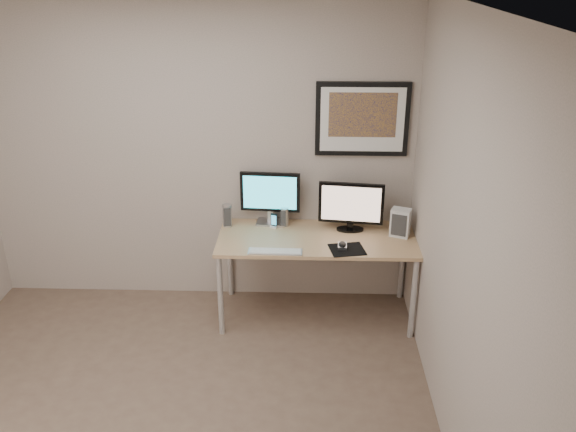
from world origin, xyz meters
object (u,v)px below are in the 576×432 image
desk (317,244)px  speaker_right (285,217)px  monitor_tv (351,206)px  speaker_left (227,215)px  phone_dock (274,221)px  framed_art (362,119)px  keyboard (275,251)px  fan_unit (400,223)px  monitor_large (270,196)px

desk → speaker_right: 0.37m
monitor_tv → speaker_left: 1.04m
speaker_right → monitor_tv: bearing=10.9°
speaker_left → phone_dock: size_ratio=1.56×
framed_art → keyboard: bearing=-137.5°
fan_unit → desk: bearing=-155.4°
framed_art → monitor_large: framed_art is taller
desk → speaker_left: bearing=165.5°
phone_dock → fan_unit: (1.03, -0.13, 0.05)m
desk → monitor_tv: monitor_tv is taller
desk → monitor_tv: 0.42m
speaker_right → fan_unit: 0.96m
framed_art → speaker_right: framed_art is taller
monitor_large → fan_unit: (1.07, -0.21, -0.14)m
speaker_right → phone_dock: bearing=-137.0°
desk → keyboard: 0.44m
monitor_tv → speaker_right: bearing=179.1°
monitor_large → monitor_tv: size_ratio=0.94×
monitor_tv → phone_dock: size_ratio=4.30×
framed_art → desk: bearing=-136.5°
desk → framed_art: 1.07m
speaker_right → keyboard: speaker_right is taller
framed_art → monitor_tv: (-0.07, -0.19, -0.67)m
framed_art → monitor_large: (-0.74, -0.07, -0.64)m
desk → keyboard: keyboard is taller
phone_dock → fan_unit: 1.04m
speaker_left → fan_unit: bearing=-17.8°
monitor_large → speaker_left: bearing=-165.6°
desk → monitor_tv: (0.28, 0.14, 0.29)m
desk → fan_unit: 0.70m
framed_art → monitor_tv: bearing=-110.9°
monitor_tv → fan_unit: monitor_tv is taller
speaker_left → speaker_right: speaker_left is taller
monitor_tv → keyboard: monitor_tv is taller
keyboard → speaker_left: bearing=133.0°
phone_dock → framed_art: bearing=33.7°
desk → phone_dock: size_ratio=13.01×
speaker_left → fan_unit: 1.43m
framed_art → speaker_left: (-1.10, -0.14, -0.80)m
speaker_left → phone_dock: (0.40, -0.02, -0.03)m
speaker_right → phone_dock: speaker_right is taller
framed_art → keyboard: size_ratio=1.80×
speaker_right → desk: bearing=-19.8°
phone_dock → keyboard: size_ratio=0.30×
keyboard → fan_unit: fan_unit is taller
phone_dock → desk: bearing=-5.0°
desk → monitor_tv: size_ratio=3.02×
fan_unit → monitor_tv: bearing=-172.2°
framed_art → phone_dock: framed_art is taller
keyboard → desk: bearing=42.5°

